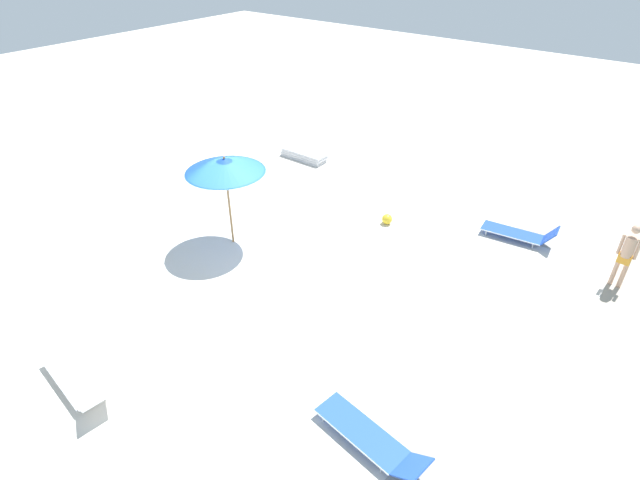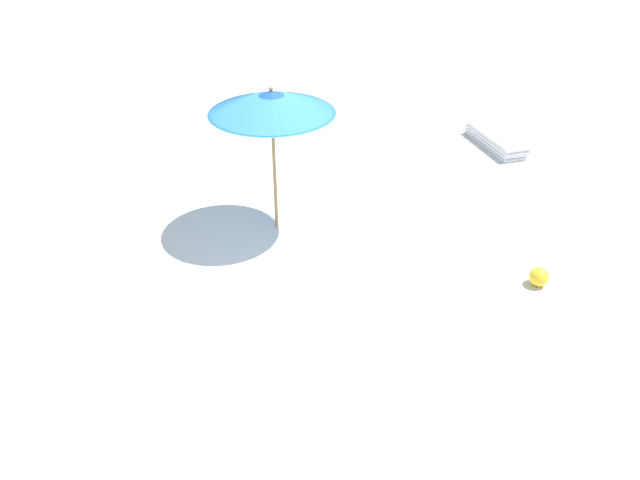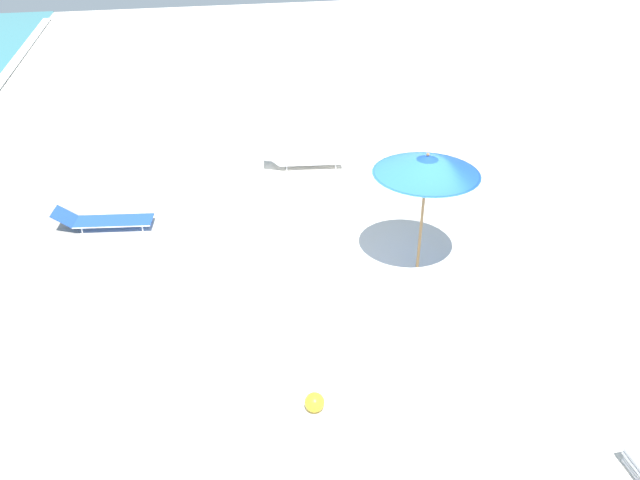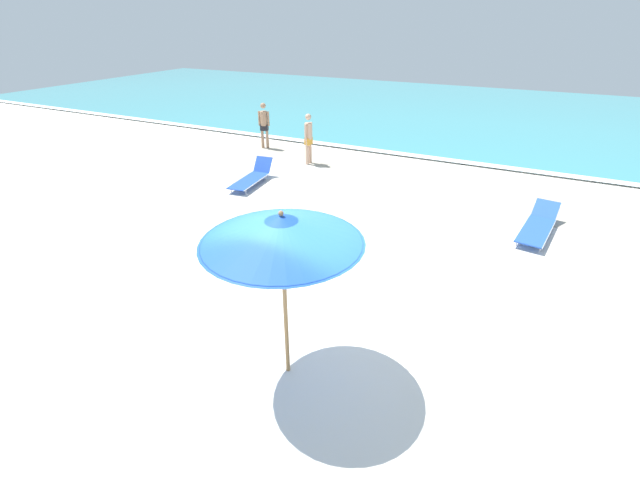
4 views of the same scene
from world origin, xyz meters
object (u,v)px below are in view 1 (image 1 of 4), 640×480
(beach_umbrella, at_px, (225,166))
(sun_lounger_beside_umbrella, at_px, (78,381))
(beachgoer_strolling_adult, at_px, (627,253))
(sun_lounger_near_water_left, at_px, (520,233))
(lounger_stack, at_px, (304,155))
(sun_lounger_under_umbrella, at_px, (371,437))
(beach_ball, at_px, (387,219))

(beach_umbrella, xyz_separation_m, sun_lounger_beside_umbrella, (5.60, 1.43, -2.17))
(beach_umbrella, relative_size, beachgoer_strolling_adult, 1.50)
(sun_lounger_beside_umbrella, relative_size, beachgoer_strolling_adult, 1.29)
(sun_lounger_near_water_left, bearing_deg, beachgoer_strolling_adult, 70.43)
(lounger_stack, distance_m, sun_lounger_under_umbrella, 12.49)
(beachgoer_strolling_adult, bearing_deg, beach_umbrella, -150.21)
(sun_lounger_under_umbrella, xyz_separation_m, sun_lounger_near_water_left, (-8.25, -0.20, 0.02))
(beachgoer_strolling_adult, bearing_deg, sun_lounger_under_umbrella, -104.04)
(beach_umbrella, relative_size, beach_ball, 8.37)
(sun_lounger_beside_umbrella, relative_size, beach_ball, 7.21)
(beach_umbrella, xyz_separation_m, sun_lounger_under_umbrella, (3.17, 6.68, -2.17))
(sun_lounger_near_water_left, xyz_separation_m, beach_ball, (1.54, -3.49, -0.06))
(beach_umbrella, bearing_deg, sun_lounger_under_umbrella, 64.60)
(lounger_stack, bearing_deg, beachgoer_strolling_adult, 83.65)
(beach_umbrella, height_order, beachgoer_strolling_adult, beach_umbrella)
(beach_umbrella, bearing_deg, beachgoer_strolling_adult, 115.95)
(sun_lounger_under_umbrella, distance_m, beachgoer_strolling_adult, 8.04)
(sun_lounger_under_umbrella, bearing_deg, beach_umbrella, -106.89)
(beachgoer_strolling_adult, xyz_separation_m, beach_ball, (0.91, -6.15, -0.84))
(lounger_stack, height_order, sun_lounger_beside_umbrella, sun_lounger_beside_umbrella)
(sun_lounger_under_umbrella, relative_size, sun_lounger_near_water_left, 1.12)
(beach_ball, bearing_deg, sun_lounger_beside_umbrella, -9.67)
(sun_lounger_under_umbrella, bearing_deg, sun_lounger_beside_umbrella, -56.65)
(lounger_stack, relative_size, sun_lounger_beside_umbrella, 0.83)
(sun_lounger_under_umbrella, height_order, sun_lounger_near_water_left, sun_lounger_near_water_left)
(lounger_stack, xyz_separation_m, sun_lounger_under_umbrella, (8.93, 8.73, 0.04))
(sun_lounger_beside_umbrella, bearing_deg, beach_ball, 177.74)
(sun_lounger_near_water_left, height_order, beachgoer_strolling_adult, beachgoer_strolling_adult)
(sun_lounger_under_umbrella, bearing_deg, beachgoer_strolling_adult, 170.63)
(beachgoer_strolling_adult, relative_size, beach_ball, 5.60)
(sun_lounger_beside_umbrella, distance_m, sun_lounger_near_water_left, 11.82)
(lounger_stack, distance_m, beach_ball, 5.51)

